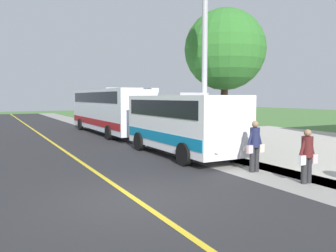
# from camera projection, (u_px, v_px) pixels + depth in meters

# --- Properties ---
(ground_plane) EXTENTS (120.00, 120.00, 0.00)m
(ground_plane) POSITION_uv_depth(u_px,v_px,m) (134.00, 199.00, 8.84)
(ground_plane) COLOR #477238
(road_surface) EXTENTS (8.00, 100.00, 0.01)m
(road_surface) POSITION_uv_depth(u_px,v_px,m) (134.00, 198.00, 8.84)
(road_surface) COLOR #28282B
(road_surface) RESTS_ON ground
(sidewalk) EXTENTS (2.40, 100.00, 0.01)m
(sidewalk) POSITION_uv_depth(u_px,v_px,m) (280.00, 177.00, 11.28)
(sidewalk) COLOR gray
(sidewalk) RESTS_ON ground
(road_centre_line) EXTENTS (0.16, 100.00, 0.00)m
(road_centre_line) POSITION_uv_depth(u_px,v_px,m) (134.00, 198.00, 8.84)
(road_centre_line) COLOR gold
(road_centre_line) RESTS_ON ground
(shuttle_bus_front) EXTENTS (2.60, 7.07, 2.81)m
(shuttle_bus_front) POSITION_uv_depth(u_px,v_px,m) (182.00, 121.00, 15.35)
(shuttle_bus_front) COLOR white
(shuttle_bus_front) RESTS_ON ground
(transit_bus_rear) EXTENTS (2.60, 11.61, 3.27)m
(transit_bus_rear) POSITION_uv_depth(u_px,v_px,m) (109.00, 109.00, 24.52)
(transit_bus_rear) COLOR silver
(transit_bus_rear) RESTS_ON ground
(pedestrian_with_bags) EXTENTS (0.72, 0.34, 1.66)m
(pedestrian_with_bags) POSITION_uv_depth(u_px,v_px,m) (307.00, 155.00, 10.33)
(pedestrian_with_bags) COLOR #262628
(pedestrian_with_bags) RESTS_ON ground
(pedestrian_waiting) EXTENTS (0.72, 0.34, 1.80)m
(pedestrian_waiting) POSITION_uv_depth(u_px,v_px,m) (255.00, 144.00, 11.92)
(pedestrian_waiting) COLOR #262628
(pedestrian_waiting) RESTS_ON ground
(street_light_pole) EXTENTS (1.97, 0.24, 7.17)m
(street_light_pole) POSITION_uv_depth(u_px,v_px,m) (202.00, 65.00, 14.47)
(street_light_pole) COLOR #9E9EA3
(street_light_pole) RESTS_ON ground
(tree_curbside) EXTENTS (4.06, 4.06, 7.03)m
(tree_curbside) POSITION_uv_depth(u_px,v_px,m) (225.00, 50.00, 17.10)
(tree_curbside) COLOR #4C3826
(tree_curbside) RESTS_ON ground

